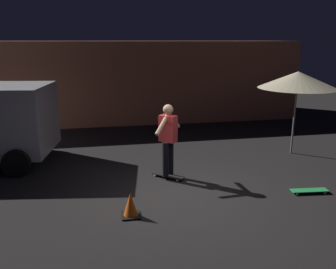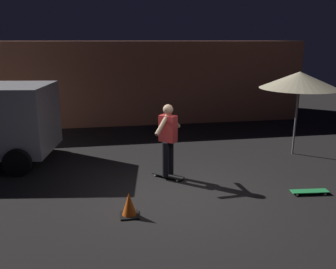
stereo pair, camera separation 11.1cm
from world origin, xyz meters
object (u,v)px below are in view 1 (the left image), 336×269
at_px(skateboard_ridden, 168,176).
at_px(traffic_cone, 131,206).
at_px(patio_umbrella, 298,80).
at_px(skater, 168,135).
at_px(skateboard_spare, 309,191).

height_order(skateboard_ridden, traffic_cone, traffic_cone).
bearing_deg(skateboard_ridden, patio_umbrella, 17.39).
xyz_separation_m(skater, traffic_cone, (-1.01, -1.69, -0.83)).
xyz_separation_m(skateboard_spare, skater, (-2.76, 1.39, 0.98)).
distance_m(skateboard_spare, skater, 3.24).
xyz_separation_m(skateboard_ridden, skater, (0.00, -0.00, 0.98)).
xyz_separation_m(patio_umbrella, traffic_cone, (-4.81, -2.88, -1.86)).
bearing_deg(patio_umbrella, skateboard_ridden, -162.61).
distance_m(skateboard_ridden, skater, 0.98).
relative_size(skateboard_spare, skater, 0.48).
distance_m(patio_umbrella, traffic_cone, 5.90).
distance_m(patio_umbrella, skater, 4.11).
bearing_deg(patio_umbrella, skater, -162.61).
relative_size(patio_umbrella, skateboard_spare, 2.89).
distance_m(patio_umbrella, skateboard_ridden, 4.46).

